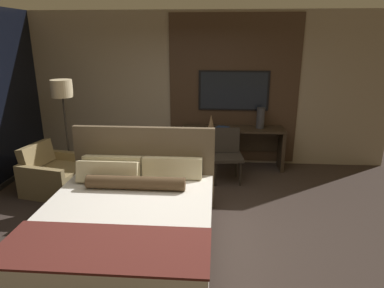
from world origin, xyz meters
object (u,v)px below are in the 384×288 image
(armchair_by_window, at_px, (55,176))
(floor_lamp, at_px, (63,97))
(vase_tall, at_px, (261,118))
(bed, at_px, (128,220))
(desk, at_px, (232,140))
(tv, at_px, (234,91))
(book, at_px, (223,128))
(desk_chair, at_px, (226,150))
(vase_short, at_px, (211,122))

(armchair_by_window, xyz_separation_m, floor_lamp, (0.02, 0.53, 1.16))
(floor_lamp, height_order, vase_tall, floor_lamp)
(bed, distance_m, vase_tall, 3.24)
(desk, bearing_deg, tv, 90.00)
(bed, distance_m, desk, 2.95)
(desk, xyz_separation_m, book, (-0.19, -0.08, 0.26))
(tv, xyz_separation_m, armchair_by_window, (-2.83, -1.46, -1.15))
(armchair_by_window, distance_m, vase_tall, 3.61)
(desk_chair, height_order, book, desk_chair)
(vase_short, height_order, book, vase_short)
(bed, height_order, tv, tv)
(desk, height_order, floor_lamp, floor_lamp)
(desk_chair, bearing_deg, bed, -126.54)
(desk_chair, distance_m, floor_lamp, 2.83)
(desk_chair, bearing_deg, vase_short, 111.98)
(desk_chair, distance_m, book, 0.59)
(desk_chair, xyz_separation_m, armchair_by_window, (-2.70, -0.65, -0.27))
(desk_chair, bearing_deg, floor_lamp, 176.34)
(bed, bearing_deg, vase_short, 70.21)
(tv, relative_size, vase_tall, 3.43)
(tv, relative_size, floor_lamp, 0.76)
(vase_short, xyz_separation_m, book, (0.21, 0.02, -0.11))
(armchair_by_window, xyz_separation_m, vase_tall, (3.32, 1.25, 0.70))
(armchair_by_window, bearing_deg, desk_chair, -64.84)
(tv, bearing_deg, vase_short, -143.14)
(bed, bearing_deg, desk, 63.58)
(tv, relative_size, armchair_by_window, 1.30)
(desk, relative_size, vase_tall, 4.96)
(desk, bearing_deg, book, -155.67)
(desk, distance_m, vase_tall, 0.65)
(desk, xyz_separation_m, vase_short, (-0.40, -0.10, 0.37))
(floor_lamp, xyz_separation_m, book, (2.62, 0.64, -0.64))
(floor_lamp, bearing_deg, armchair_by_window, -92.68)
(armchair_by_window, distance_m, vase_short, 2.77)
(armchair_by_window, bearing_deg, vase_tall, -57.76)
(vase_tall, xyz_separation_m, book, (-0.68, -0.08, -0.17))
(floor_lamp, bearing_deg, tv, 18.25)
(desk_chair, relative_size, armchair_by_window, 0.89)
(bed, bearing_deg, vase_tall, 55.60)
(desk, height_order, armchair_by_window, desk)
(tv, distance_m, vase_tall, 0.70)
(floor_lamp, bearing_deg, book, 13.84)
(floor_lamp, bearing_deg, bed, -51.80)
(vase_tall, bearing_deg, bed, -124.40)
(desk, height_order, vase_tall, vase_tall)
(desk, relative_size, desk_chair, 2.11)
(vase_tall, bearing_deg, tv, 157.29)
(tv, bearing_deg, desk, -90.00)
(desk, bearing_deg, armchair_by_window, -155.98)
(book, bearing_deg, desk_chair, -83.41)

